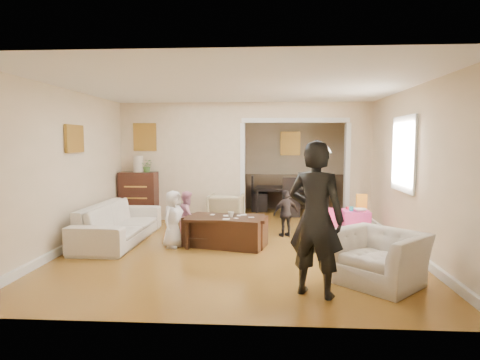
# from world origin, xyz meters

# --- Properties ---
(floor) EXTENTS (7.00, 7.00, 0.00)m
(floor) POSITION_xyz_m (0.00, 0.00, 0.00)
(floor) COLOR #AA752B
(floor) RESTS_ON ground
(partition_left) EXTENTS (2.75, 0.18, 2.60)m
(partition_left) POSITION_xyz_m (-1.38, 1.80, 1.30)
(partition_left) COLOR beige
(partition_left) RESTS_ON ground
(partition_right) EXTENTS (0.55, 0.18, 2.60)m
(partition_right) POSITION_xyz_m (2.48, 1.80, 1.30)
(partition_right) COLOR beige
(partition_right) RESTS_ON ground
(partition_header) EXTENTS (2.22, 0.18, 0.35)m
(partition_header) POSITION_xyz_m (1.10, 1.80, 2.42)
(partition_header) COLOR beige
(partition_header) RESTS_ON partition_right
(window_pane) EXTENTS (0.03, 0.95, 1.10)m
(window_pane) POSITION_xyz_m (2.73, -0.40, 1.55)
(window_pane) COLOR white
(window_pane) RESTS_ON ground
(framed_art_partition) EXTENTS (0.45, 0.03, 0.55)m
(framed_art_partition) POSITION_xyz_m (-2.20, 1.70, 1.85)
(framed_art_partition) COLOR brown
(framed_art_partition) RESTS_ON partition_left
(framed_art_sofa_wall) EXTENTS (0.03, 0.55, 0.40)m
(framed_art_sofa_wall) POSITION_xyz_m (-2.71, -0.60, 1.80)
(framed_art_sofa_wall) COLOR brown
(framed_art_alcove) EXTENTS (0.45, 0.03, 0.55)m
(framed_art_alcove) POSITION_xyz_m (1.10, 3.44, 1.70)
(framed_art_alcove) COLOR brown
(sofa) EXTENTS (0.93, 2.29, 0.66)m
(sofa) POSITION_xyz_m (-2.10, -0.30, 0.33)
(sofa) COLOR white
(sofa) RESTS_ON ground
(armchair_back) EXTENTS (0.75, 0.76, 0.65)m
(armchair_back) POSITION_xyz_m (-0.36, 1.28, 0.33)
(armchair_back) COLOR tan
(armchair_back) RESTS_ON ground
(armchair_front) EXTENTS (1.33, 1.33, 0.65)m
(armchair_front) POSITION_xyz_m (1.87, -2.22, 0.33)
(armchair_front) COLOR white
(armchair_front) RESTS_ON ground
(dresser) EXTENTS (0.79, 0.44, 1.09)m
(dresser) POSITION_xyz_m (-2.31, 1.51, 0.54)
(dresser) COLOR #361A10
(dresser) RESTS_ON ground
(table_lamp) EXTENTS (0.22, 0.22, 0.36)m
(table_lamp) POSITION_xyz_m (-2.31, 1.51, 1.27)
(table_lamp) COLOR beige
(table_lamp) RESTS_ON dresser
(potted_plant) EXTENTS (0.25, 0.21, 0.27)m
(potted_plant) POSITION_xyz_m (-2.11, 1.51, 1.22)
(potted_plant) COLOR #4B7935
(potted_plant) RESTS_ON dresser
(coffee_table) EXTENTS (1.44, 0.97, 0.49)m
(coffee_table) POSITION_xyz_m (-0.20, -0.50, 0.25)
(coffee_table) COLOR #341910
(coffee_table) RESTS_ON ground
(coffee_cup) EXTENTS (0.12, 0.12, 0.10)m
(coffee_cup) POSITION_xyz_m (-0.10, -0.55, 0.54)
(coffee_cup) COLOR beige
(coffee_cup) RESTS_ON coffee_table
(play_table) EXTENTS (0.49, 0.49, 0.46)m
(play_table) POSITION_xyz_m (2.17, 0.49, 0.23)
(play_table) COLOR #DA3992
(play_table) RESTS_ON ground
(cereal_box) EXTENTS (0.20, 0.08, 0.30)m
(cereal_box) POSITION_xyz_m (2.29, 0.59, 0.61)
(cereal_box) COLOR yellow
(cereal_box) RESTS_ON play_table
(cyan_cup) EXTENTS (0.08, 0.08, 0.08)m
(cyan_cup) POSITION_xyz_m (2.07, 0.44, 0.50)
(cyan_cup) COLOR teal
(cyan_cup) RESTS_ON play_table
(toy_block) EXTENTS (0.09, 0.08, 0.05)m
(toy_block) POSITION_xyz_m (2.05, 0.61, 0.48)
(toy_block) COLOR red
(toy_block) RESTS_ON play_table
(play_bowl) EXTENTS (0.24, 0.24, 0.06)m
(play_bowl) POSITION_xyz_m (2.22, 0.37, 0.49)
(play_bowl) COLOR silver
(play_bowl) RESTS_ON play_table
(dining_table) EXTENTS (1.82, 1.14, 0.61)m
(dining_table) POSITION_xyz_m (1.07, 3.01, 0.30)
(dining_table) COLOR black
(dining_table) RESTS_ON ground
(adult_person) EXTENTS (0.77, 0.67, 1.77)m
(adult_person) POSITION_xyz_m (1.04, -2.67, 0.89)
(adult_person) COLOR black
(adult_person) RESTS_ON ground
(child_kneel_a) EXTENTS (0.47, 0.55, 0.95)m
(child_kneel_a) POSITION_xyz_m (-1.05, -0.65, 0.47)
(child_kneel_a) COLOR white
(child_kneel_a) RESTS_ON ground
(child_kneel_b) EXTENTS (0.37, 0.46, 0.89)m
(child_kneel_b) POSITION_xyz_m (-0.90, -0.20, 0.44)
(child_kneel_b) COLOR pink
(child_kneel_b) RESTS_ON ground
(child_toddler) EXTENTS (0.55, 0.41, 0.86)m
(child_toddler) POSITION_xyz_m (0.85, 0.25, 0.43)
(child_toddler) COLOR black
(child_toddler) RESTS_ON ground
(craft_papers) EXTENTS (0.77, 0.50, 0.00)m
(craft_papers) POSITION_xyz_m (-0.07, -0.48, 0.50)
(craft_papers) COLOR white
(craft_papers) RESTS_ON coffee_table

